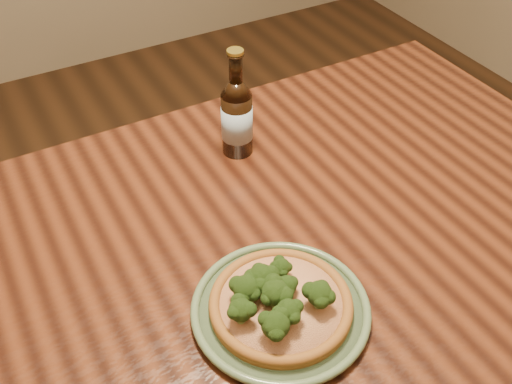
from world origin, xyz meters
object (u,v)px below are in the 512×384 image
table (232,283)px  plate (281,309)px  pizza (279,302)px  beer_bottle (237,116)px

table → plate: size_ratio=5.62×
pizza → beer_bottle: beer_bottle is taller
plate → pizza: 0.02m
pizza → beer_bottle: (0.14, 0.41, 0.06)m
plate → beer_bottle: size_ratio=1.21×
plate → pizza: bearing=-162.4°
plate → pizza: (-0.00, -0.00, 0.02)m
beer_bottle → table: bearing=-138.0°
table → pizza: bearing=-89.4°
table → pizza: pizza is taller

